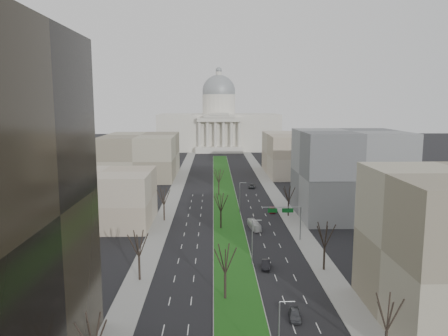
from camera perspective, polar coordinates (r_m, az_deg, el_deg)
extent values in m
plane|color=black|center=(150.50, 0.08, -3.61)|extent=(600.00, 600.00, 0.00)
cube|color=#999993|center=(149.50, 0.09, -3.66)|extent=(8.00, 222.00, 0.15)
cube|color=#164612|center=(149.48, 0.09, -3.63)|extent=(7.70, 221.70, 0.06)
cube|color=gray|center=(126.84, -7.59, -5.97)|extent=(5.00, 330.00, 0.15)
cube|color=gray|center=(127.90, 8.28, -5.86)|extent=(5.00, 330.00, 0.15)
cube|color=beige|center=(297.74, -0.68, 4.77)|extent=(80.00, 40.00, 24.00)
cube|color=beige|center=(275.70, -0.61, 2.38)|extent=(30.00, 6.00, 4.00)
cube|color=beige|center=(274.29, -0.62, 6.33)|extent=(28.00, 5.00, 2.50)
cube|color=beige|center=(274.22, -0.62, 6.74)|extent=(20.00, 5.00, 1.80)
cube|color=beige|center=(274.18, -0.62, 7.08)|extent=(12.00, 5.00, 1.60)
cylinder|color=beige|center=(297.09, -0.68, 8.23)|extent=(22.00, 22.00, 14.00)
sphere|color=gray|center=(297.17, -0.69, 9.97)|extent=(22.00, 22.00, 22.00)
cylinder|color=beige|center=(297.64, -0.69, 12.09)|extent=(4.00, 4.00, 4.00)
sphere|color=gray|center=(297.84, -0.69, 12.66)|extent=(4.00, 4.00, 4.00)
cylinder|color=beige|center=(274.90, -3.23, 4.44)|extent=(2.00, 2.00, 16.00)
cylinder|color=beige|center=(274.79, -2.18, 4.44)|extent=(2.00, 2.00, 16.00)
cylinder|color=beige|center=(274.77, -1.14, 4.45)|extent=(2.00, 2.00, 16.00)
cylinder|color=beige|center=(274.84, -0.09, 4.45)|extent=(2.00, 2.00, 16.00)
cylinder|color=beige|center=(275.00, 0.95, 4.45)|extent=(2.00, 2.00, 16.00)
cylinder|color=beige|center=(275.25, 2.00, 4.45)|extent=(2.00, 2.00, 16.00)
cube|color=tan|center=(118.40, -15.67, -3.82)|extent=(26.00, 22.00, 14.00)
cube|color=#5D5F62|center=(126.48, 16.02, -0.75)|extent=(28.00, 26.00, 24.00)
cube|color=gray|center=(190.99, -10.80, 1.58)|extent=(30.00, 40.00, 18.00)
cube|color=tan|center=(197.26, 9.96, 1.82)|extent=(30.00, 40.00, 18.00)
cylinder|color=black|center=(81.78, -10.99, -12.81)|extent=(0.40, 0.40, 4.32)
cylinder|color=black|center=(119.56, -7.82, -5.87)|extent=(0.40, 0.40, 4.22)
cylinder|color=black|center=(86.99, 12.94, -11.51)|extent=(0.40, 0.40, 4.42)
cylinder|color=black|center=(124.51, 8.39, -5.34)|extent=(0.40, 0.40, 4.03)
cylinder|color=black|center=(73.32, 0.15, -15.24)|extent=(0.40, 0.40, 4.32)
cylinder|color=black|center=(111.09, -0.42, -6.88)|extent=(0.40, 0.40, 4.32)
cylinder|color=black|center=(150.02, -0.68, -2.81)|extent=(0.40, 0.40, 4.32)
cylinder|color=gray|center=(52.91, 8.27, -16.88)|extent=(1.80, 0.12, 0.12)
cylinder|color=gray|center=(86.80, 3.70, -9.75)|extent=(0.20, 0.20, 9.00)
cylinder|color=gray|center=(85.55, 4.33, -6.81)|extent=(1.80, 0.12, 0.12)
cylinder|color=gray|center=(125.29, 2.08, -4.00)|extent=(0.20, 0.20, 9.00)
cylinder|color=gray|center=(124.43, 2.50, -1.93)|extent=(1.80, 0.12, 0.12)
cylinder|color=gray|center=(102.92, 9.95, -7.21)|extent=(0.24, 0.24, 8.00)
cylinder|color=gray|center=(101.13, 7.50, -5.09)|extent=(9.00, 0.18, 0.18)
cube|color=#0C591E|center=(101.63, 8.32, -5.50)|extent=(2.60, 0.08, 1.00)
cube|color=#0C591E|center=(101.11, 6.36, -5.54)|extent=(2.20, 0.08, 1.00)
imported|color=#414348|center=(68.89, 9.24, -18.32)|extent=(2.18, 4.41, 1.44)
imported|color=black|center=(86.69, 5.50, -12.42)|extent=(2.20, 4.79, 1.52)
imported|color=maroon|center=(128.49, 6.31, -5.49)|extent=(2.37, 4.68, 1.30)
imported|color=#414447|center=(163.84, 3.66, -2.37)|extent=(2.89, 5.27, 1.40)
imported|color=white|center=(111.41, 3.97, -7.45)|extent=(2.97, 7.76, 2.11)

